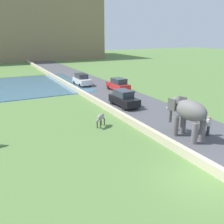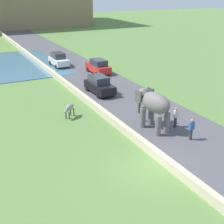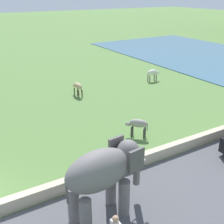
# 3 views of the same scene
# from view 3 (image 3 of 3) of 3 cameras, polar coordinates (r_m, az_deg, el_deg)

# --- Properties ---
(lake) EXTENTS (36.00, 18.00, 0.08)m
(lake) POSITION_cam_3_polar(r_m,az_deg,el_deg) (40.62, 19.60, 9.99)
(lake) COLOR #426B84
(lake) RESTS_ON ground
(elephant) EXTENTS (1.71, 3.54, 2.99)m
(elephant) POSITION_cam_3_polar(r_m,az_deg,el_deg) (10.90, -1.65, -11.82)
(elephant) COLOR slate
(elephant) RESTS_ON ground
(cow_tan) EXTENTS (1.40, 0.51, 1.15)m
(cow_tan) POSITION_cam_3_polar(r_m,az_deg,el_deg) (24.31, -6.79, 5.03)
(cow_tan) COLOR tan
(cow_tan) RESTS_ON ground
(cow_grey) EXTENTS (1.27, 1.15, 1.15)m
(cow_grey) POSITION_cam_3_polar(r_m,az_deg,el_deg) (17.40, 5.06, -2.38)
(cow_grey) COLOR gray
(cow_grey) RESTS_ON ground
(cow_white) EXTENTS (0.47, 1.39, 1.15)m
(cow_white) POSITION_cam_3_polar(r_m,az_deg,el_deg) (28.50, 8.02, 7.65)
(cow_white) COLOR silver
(cow_white) RESTS_ON ground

